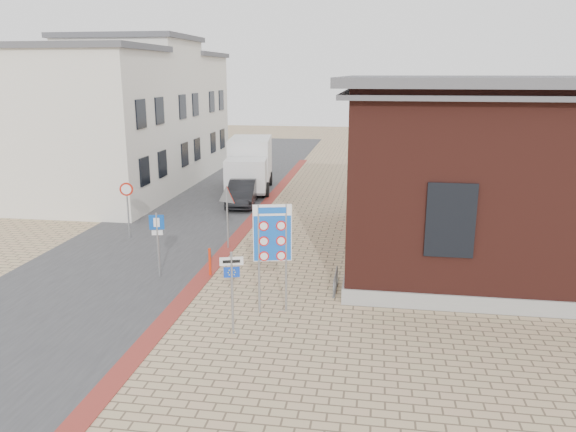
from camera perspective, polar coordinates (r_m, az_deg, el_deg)
The scene contains 16 objects.
ground at distance 17.10m, azimuth -4.75°, elevation -9.59°, with size 120.00×120.00×0.00m, color tan.
road_strip at distance 32.32m, azimuth -8.02°, elevation 1.85°, with size 7.00×60.00×0.02m, color #38383A.
curb_strip at distance 26.73m, azimuth -3.91°, elevation -0.67°, with size 0.60×40.00×0.02m, color maroon.
brick_building at distance 23.03m, azimuth 21.94°, elevation 4.72°, with size 13.00×13.00×6.80m.
townhouse_near at distance 31.05m, azimuth -19.78°, elevation 8.42°, with size 7.40×6.40×8.30m.
townhouse_mid at distance 36.39m, azimuth -15.32°, elevation 10.13°, with size 7.40×6.40×9.10m.
townhouse_far at distance 41.96m, azimuth -11.93°, elevation 10.27°, with size 7.40×6.40×8.30m.
bike_rack at distance 18.64m, azimuth 4.85°, elevation -6.65°, with size 0.08×1.80×0.60m.
sedan at distance 30.20m, azimuth -4.67°, elevation 2.34°, with size 1.41×4.05×1.33m, color black.
box_truck at distance 33.89m, azimuth -3.94°, elevation 5.27°, with size 3.12×6.18×3.10m.
border_sign at distance 16.19m, azimuth -1.60°, elevation -1.94°, with size 1.10×0.31×3.29m.
essen_sign at distance 15.14m, azimuth -5.72°, elevation -6.55°, with size 0.62×0.22×2.34m.
parking_sign at distance 19.75m, azimuth -13.13°, elevation -1.82°, with size 0.50×0.16×2.30m.
yield_sign at distance 22.51m, azimuth -6.23°, elevation 1.45°, with size 0.84×0.42×2.53m.
speed_sign at distance 24.81m, azimuth -16.01°, elevation 1.48°, with size 0.56×0.17×2.44m.
bollard at distance 19.88m, azimuth -7.94°, elevation -4.64°, with size 0.09×0.09×1.00m, color red.
Camera 1 is at (3.79, -15.17, 6.92)m, focal length 35.00 mm.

